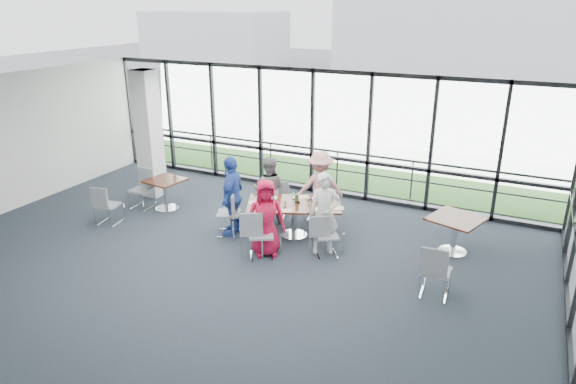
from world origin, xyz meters
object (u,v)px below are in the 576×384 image
at_px(chair_main_end, 228,213).
at_px(side_table_right, 456,223).
at_px(chair_main_fr, 318,200).
at_px(chair_main_nr, 327,236).
at_px(diner_end, 232,196).
at_px(main_table, 294,208).
at_px(diner_far_left, 269,190).
at_px(chair_spare_la, 108,205).
at_px(chair_main_nl, 261,235).
at_px(chair_main_fl, 276,201).
at_px(diner_near_left, 266,218).
at_px(chair_spare_lb, 141,190).
at_px(structural_column, 149,135).
at_px(side_table_left, 165,185).
at_px(diner_far_right, 320,187).
at_px(chair_spare_r, 436,271).
at_px(diner_near_right, 324,214).

bearing_deg(chair_main_end, side_table_right, 80.90).
bearing_deg(chair_main_fr, chair_main_nr, 106.72).
bearing_deg(chair_main_end, chair_main_fr, 114.93).
bearing_deg(diner_end, main_table, 99.41).
xyz_separation_m(chair_main_nr, chair_main_end, (-2.27, 0.01, 0.06)).
relative_size(side_table_right, diner_far_left, 0.77).
distance_m(main_table, chair_spare_la, 4.22).
xyz_separation_m(chair_main_nl, chair_main_end, (-1.13, 0.62, 0.01)).
height_order(chair_main_end, chair_spare_la, chair_main_end).
xyz_separation_m(chair_main_fl, chair_main_end, (-0.51, -1.21, 0.07)).
relative_size(diner_near_left, diner_end, 0.89).
bearing_deg(chair_spare_lb, main_table, 179.95).
bearing_deg(chair_spare_la, chair_main_nl, -9.86).
distance_m(structural_column, side_table_left, 1.50).
bearing_deg(chair_spare_lb, chair_main_end, 169.70).
height_order(side_table_left, chair_main_fl, chair_main_fl).
bearing_deg(diner_far_right, chair_spare_r, 111.54).
height_order(diner_near_left, chair_spare_la, diner_near_left).
distance_m(side_table_left, diner_far_left, 2.62).
distance_m(chair_main_nr, chair_spare_la, 5.04).
bearing_deg(chair_spare_r, diner_near_left, 173.88).
distance_m(main_table, diner_far_left, 0.97).
bearing_deg(diner_far_left, structural_column, -22.40).
height_order(diner_near_left, chair_main_fr, diner_near_left).
bearing_deg(chair_main_end, diner_far_right, 111.76).
bearing_deg(chair_spare_r, chair_spare_la, 176.99).
bearing_deg(diner_far_right, diner_near_left, 47.75).
xyz_separation_m(structural_column, chair_spare_r, (7.53, -1.84, -1.12)).
bearing_deg(main_table, chair_spare_la, 172.77).
bearing_deg(diner_end, structural_column, -122.49).
distance_m(chair_main_fl, chair_spare_lb, 3.32).
distance_m(diner_end, chair_spare_r, 4.46).
xyz_separation_m(main_table, chair_spare_r, (3.17, -1.15, -0.15)).
bearing_deg(diner_end, diner_far_right, 124.24).
distance_m(chair_main_fl, chair_main_fr, 0.98).
xyz_separation_m(main_table, diner_near_right, (0.86, -0.44, 0.20)).
xyz_separation_m(diner_end, chair_main_fr, (1.33, 1.56, -0.41)).
bearing_deg(diner_near_right, main_table, 125.14).
relative_size(main_table, chair_spare_la, 2.49).
xyz_separation_m(structural_column, diner_near_left, (4.21, -1.70, -0.82)).
bearing_deg(chair_spare_r, structural_column, 162.58).
height_order(chair_main_nr, chair_spare_r, chair_spare_r).
relative_size(diner_near_right, chair_spare_lb, 1.77).
distance_m(chair_main_nr, chair_spare_r, 2.28).
bearing_deg(chair_main_fl, chair_spare_lb, 0.54).
xyz_separation_m(diner_end, chair_main_fl, (0.44, 1.15, -0.46)).
height_order(main_table, chair_spare_la, chair_spare_la).
height_order(chair_main_fl, chair_spare_la, chair_spare_la).
bearing_deg(diner_far_left, main_table, 132.65).
relative_size(diner_near_right, diner_far_right, 1.00).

